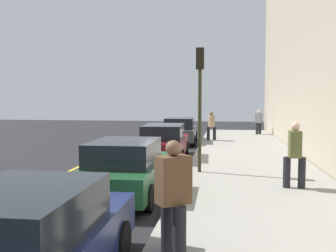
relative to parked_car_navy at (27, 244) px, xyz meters
The scene contains 13 objects.
ground_plane 12.19m from the parked_car_navy, ahead, with size 56.00×56.00×0.00m, color black.
sidewalk 12.66m from the parked_car_navy, 15.88° to the right, with size 28.00×4.60×0.15m, color gray.
lane_stripe_centre 12.56m from the parked_car_navy, 14.04° to the left, with size 28.00×0.14×0.01m, color gold.
parked_car_navy is the anchor object (origin of this frame).
parked_car_green 5.33m from the parked_car_navy, ahead, with size 4.41×1.95×1.51m.
parked_car_maroon 11.62m from the parked_car_navy, ahead, with size 4.81×2.02×1.51m.
parked_car_charcoal 17.55m from the parked_car_navy, ahead, with size 4.56×2.02×1.51m.
pedestrian_olive_coat 7.71m from the parked_car_navy, 34.60° to the right, with size 0.50×0.60×1.81m.
pedestrian_tan_coat 18.35m from the parked_car_navy, ahead, with size 0.52×0.55×1.70m.
pedestrian_brown_coat 2.14m from the parked_car_navy, 53.49° to the right, with size 0.54×0.58×1.82m.
pedestrian_grey_coat 23.21m from the parked_car_navy, 12.08° to the right, with size 0.50×0.53×1.68m.
traffic_light_pole 8.74m from the parked_car_navy, 11.24° to the right, with size 0.35×0.26×4.12m.
rolling_suitcase 2.32m from the parked_car_navy, 44.33° to the right, with size 0.34×0.22×0.90m.
Camera 1 is at (-16.53, -2.28, 2.59)m, focal length 40.60 mm.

